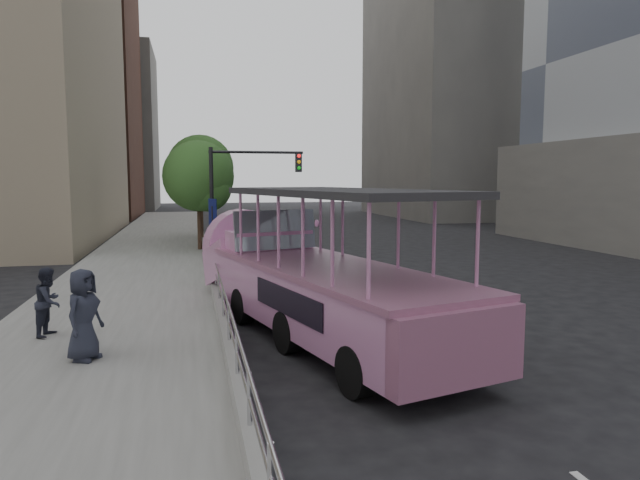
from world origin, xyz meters
TOP-DOWN VIEW (x-y plane):
  - ground at (0.00, 0.00)m, footprint 160.00×160.00m
  - sidewalk at (-5.75, 10.00)m, footprint 5.50×80.00m
  - kerb_wall at (-3.12, 2.00)m, footprint 0.24×30.00m
  - guardrail at (-3.12, 2.00)m, footprint 0.07×22.00m
  - duck_boat at (-0.98, 0.50)m, footprint 5.20×11.11m
  - car at (1.50, 2.13)m, footprint 1.90×4.05m
  - pedestrian_near at (-6.02, -0.86)m, footprint 0.58×0.67m
  - pedestrian_mid at (-6.97, 0.54)m, footprint 0.74×0.87m
  - pedestrian_far at (-5.88, -1.51)m, footprint 0.91×1.04m
  - parking_sign at (-3.00, 8.92)m, footprint 0.28×0.65m
  - traffic_signal at (-1.70, 12.50)m, footprint 4.20×0.32m
  - street_tree_near at (-3.30, 15.93)m, footprint 3.52×3.52m
  - street_tree_far at (-3.10, 21.93)m, footprint 3.97×3.97m
  - midrise_brick at (-18.00, 48.00)m, footprint 18.00×16.00m
  - midrise_stone_a at (26.00, 42.00)m, footprint 20.00×20.00m
  - midrise_stone_b at (-16.00, 64.00)m, footprint 16.00×14.00m

SIDE VIEW (x-z plane):
  - ground at x=0.00m, z-range 0.00..0.00m
  - sidewalk at x=-5.75m, z-range 0.00..0.30m
  - kerb_wall at x=-3.12m, z-range 0.30..0.66m
  - car at x=1.50m, z-range 0.00..1.34m
  - pedestrian_near at x=-6.02m, z-range 0.30..1.84m
  - pedestrian_mid at x=-6.97m, z-range 0.30..1.85m
  - guardrail at x=-3.12m, z-range 0.79..1.50m
  - pedestrian_far at x=-5.88m, z-range 0.30..2.10m
  - duck_boat at x=-0.98m, z-range -0.46..3.13m
  - parking_sign at x=-3.00m, z-range 0.36..3.43m
  - traffic_signal at x=-1.70m, z-range 0.90..6.10m
  - street_tree_near at x=-3.30m, z-range 0.96..6.68m
  - street_tree_far at x=-3.10m, z-range 1.08..7.53m
  - midrise_stone_b at x=-16.00m, z-range 0.00..20.00m
  - midrise_brick at x=-18.00m, z-range 0.00..26.00m
  - midrise_stone_a at x=26.00m, z-range 0.00..32.00m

